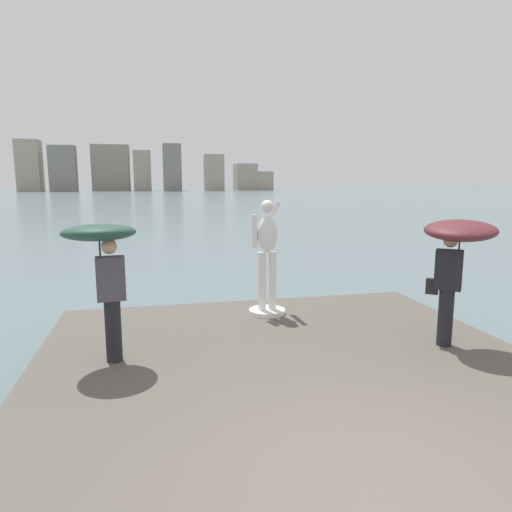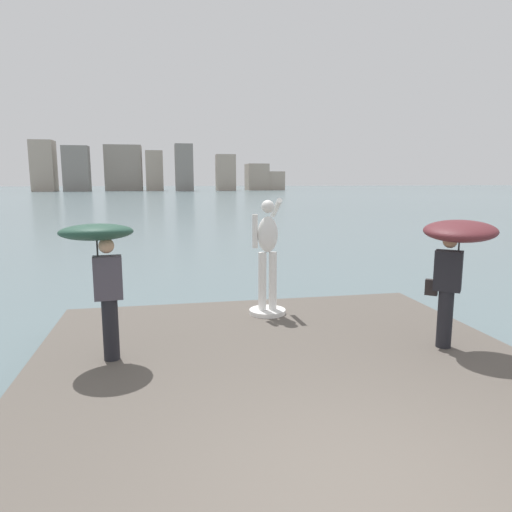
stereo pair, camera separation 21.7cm
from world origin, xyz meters
TOP-DOWN VIEW (x-y plane):
  - ground_plane at (0.00, 40.00)m, footprint 400.00×400.00m
  - pier at (0.00, 1.61)m, footprint 7.08×9.23m
  - statue_white_figure at (0.26, 5.21)m, footprint 0.69×0.91m
  - onlooker_left at (-2.47, 3.43)m, footprint 1.08×1.09m
  - onlooker_right at (2.58, 2.92)m, footprint 1.45×1.46m
  - distant_skyline at (-4.10, 129.97)m, footprint 68.78×14.39m

SIDE VIEW (x-z plane):
  - ground_plane at x=0.00m, z-range 0.00..0.00m
  - pier at x=0.00m, z-range 0.00..0.40m
  - statue_white_figure at x=0.26m, z-range 0.32..2.51m
  - onlooker_left at x=-2.47m, z-range 0.94..2.90m
  - onlooker_right at x=2.58m, z-range 0.95..2.92m
  - distant_skyline at x=-4.10m, z-range -1.03..12.17m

